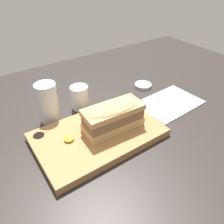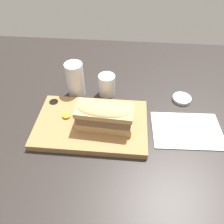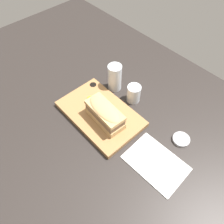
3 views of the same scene
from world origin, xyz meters
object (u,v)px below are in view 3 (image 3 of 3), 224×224
at_px(serving_board, 100,114).
at_px(water_glass, 115,79).
at_px(wine_glass, 134,94).
at_px(sandwich, 105,113).
at_px(napkin, 156,163).
at_px(condiment_dish, 181,139).

relative_size(serving_board, water_glass, 2.73).
bearing_deg(serving_board, wine_glass, 78.78).
relative_size(sandwich, water_glass, 1.35).
xyz_separation_m(water_glass, napkin, (0.38, -0.15, -0.05)).
relative_size(serving_board, napkin, 1.58).
xyz_separation_m(serving_board, sandwich, (0.05, -0.01, 0.06)).
xyz_separation_m(serving_board, condiment_dish, (0.31, 0.15, -0.01)).
bearing_deg(condiment_dish, wine_glass, 177.31).
xyz_separation_m(sandwich, water_glass, (-0.12, 0.17, -0.01)).
relative_size(sandwich, napkin, 0.78).
distance_m(wine_glass, condiment_dish, 0.28).
distance_m(napkin, condiment_dish, 0.15).
bearing_deg(wine_glass, condiment_dish, -2.69).
relative_size(water_glass, condiment_dish, 1.92).
bearing_deg(napkin, condiment_dish, 88.69).
bearing_deg(sandwich, condiment_dish, 32.09).
bearing_deg(sandwich, napkin, 4.01).
height_order(serving_board, condiment_dish, serving_board).
distance_m(serving_board, condiment_dish, 0.35).
bearing_deg(serving_board, condiment_dish, 26.56).
bearing_deg(water_glass, wine_glass, 5.17).
distance_m(water_glass, condiment_dish, 0.39).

